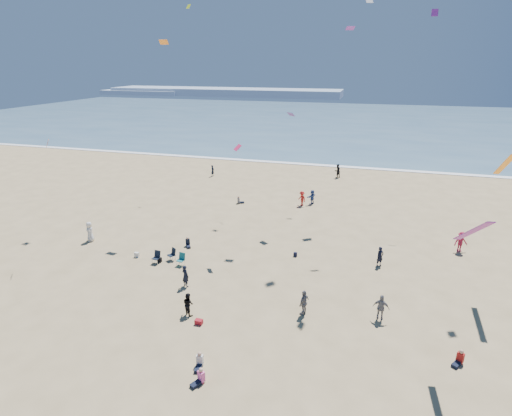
# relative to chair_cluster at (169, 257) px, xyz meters

# --- Properties ---
(ground) EXTENTS (220.00, 220.00, 0.00)m
(ground) POSITION_rel_chair_cluster_xyz_m (5.68, -10.22, -0.50)
(ground) COLOR tan
(ground) RESTS_ON ground
(ocean) EXTENTS (220.00, 100.00, 0.06)m
(ocean) POSITION_rel_chair_cluster_xyz_m (5.68, 84.78, -0.47)
(ocean) COLOR #476B84
(ocean) RESTS_ON ground
(surf_line) EXTENTS (220.00, 1.20, 0.08)m
(surf_line) POSITION_rel_chair_cluster_xyz_m (5.68, 34.78, -0.46)
(surf_line) COLOR white
(surf_line) RESTS_ON ground
(headland_far) EXTENTS (110.00, 20.00, 3.20)m
(headland_far) POSITION_rel_chair_cluster_xyz_m (-54.32, 159.78, 1.10)
(headland_far) COLOR #7A8EA8
(headland_far) RESTS_ON ground
(headland_near) EXTENTS (40.00, 14.00, 2.00)m
(headland_near) POSITION_rel_chair_cluster_xyz_m (-94.32, 154.78, 0.50)
(headland_near) COLOR #7A8EA8
(headland_near) RESTS_ON ground
(standing_flyers) EXTENTS (37.17, 49.49, 1.85)m
(standing_flyers) POSITION_rel_chair_cluster_xyz_m (11.47, 4.99, 0.33)
(standing_flyers) COLOR black
(standing_flyers) RESTS_ON ground
(seated_group) EXTENTS (20.66, 26.55, 0.84)m
(seated_group) POSITION_rel_chair_cluster_xyz_m (6.94, -1.64, -0.08)
(seated_group) COLOR silver
(seated_group) RESTS_ON ground
(chair_cluster) EXTENTS (2.68, 1.55, 1.00)m
(chair_cluster) POSITION_rel_chair_cluster_xyz_m (0.00, 0.00, 0.00)
(chair_cluster) COLOR black
(chair_cluster) RESTS_ON ground
(white_tote) EXTENTS (0.35, 0.20, 0.40)m
(white_tote) POSITION_rel_chair_cluster_xyz_m (-3.02, 0.22, -0.30)
(white_tote) COLOR silver
(white_tote) RESTS_ON ground
(black_backpack) EXTENTS (0.30, 0.22, 0.38)m
(black_backpack) POSITION_rel_chair_cluster_xyz_m (-0.82, -0.05, -0.31)
(black_backpack) COLOR black
(black_backpack) RESTS_ON ground
(cooler) EXTENTS (0.45, 0.30, 0.30)m
(cooler) POSITION_rel_chair_cluster_xyz_m (5.34, -6.53, -0.35)
(cooler) COLOR maroon
(cooler) RESTS_ON ground
(navy_bag) EXTENTS (0.28, 0.18, 0.34)m
(navy_bag) POSITION_rel_chair_cluster_xyz_m (9.26, 3.83, -0.33)
(navy_bag) COLOR black
(navy_bag) RESTS_ON ground
(kites_aloft) EXTENTS (41.40, 40.57, 25.21)m
(kites_aloft) POSITION_rel_chair_cluster_xyz_m (14.48, 1.70, 13.71)
(kites_aloft) COLOR #D9FF17
(kites_aloft) RESTS_ON ground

